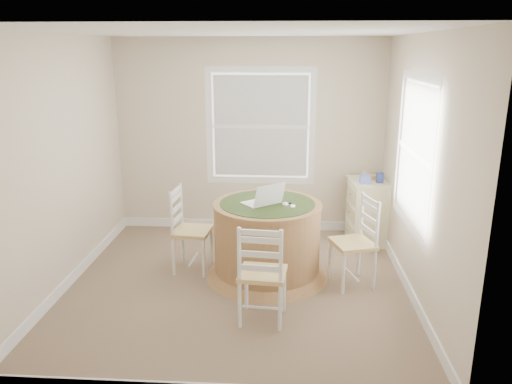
{
  "coord_description": "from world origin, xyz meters",
  "views": [
    {
      "loc": [
        0.51,
        -4.84,
        2.45
      ],
      "look_at": [
        0.17,
        0.45,
        0.92
      ],
      "focal_mm": 35.0,
      "sensor_mm": 36.0,
      "label": 1
    }
  ],
  "objects_px": {
    "chair_right": "(353,243)",
    "corner_chest": "(367,211)",
    "chair_left": "(192,231)",
    "laptop": "(263,201)",
    "round_table": "(267,237)",
    "chair_near": "(263,273)"
  },
  "relations": [
    {
      "from": "chair_near",
      "to": "laptop",
      "type": "relative_size",
      "value": 1.94
    },
    {
      "from": "chair_right",
      "to": "chair_left",
      "type": "bearing_deg",
      "value": -116.45
    },
    {
      "from": "chair_near",
      "to": "chair_right",
      "type": "relative_size",
      "value": 1.0
    },
    {
      "from": "chair_right",
      "to": "round_table",
      "type": "bearing_deg",
      "value": -118.41
    },
    {
      "from": "round_table",
      "to": "chair_right",
      "type": "distance_m",
      "value": 0.93
    },
    {
      "from": "chair_left",
      "to": "corner_chest",
      "type": "relative_size",
      "value": 1.15
    },
    {
      "from": "chair_left",
      "to": "chair_near",
      "type": "distance_m",
      "value": 1.35
    },
    {
      "from": "laptop",
      "to": "corner_chest",
      "type": "distance_m",
      "value": 1.79
    },
    {
      "from": "chair_left",
      "to": "chair_near",
      "type": "bearing_deg",
      "value": -136.47
    },
    {
      "from": "laptop",
      "to": "round_table",
      "type": "bearing_deg",
      "value": 174.18
    },
    {
      "from": "round_table",
      "to": "corner_chest",
      "type": "height_order",
      "value": "round_table"
    },
    {
      "from": "chair_near",
      "to": "chair_right",
      "type": "bearing_deg",
      "value": -133.87
    },
    {
      "from": "chair_right",
      "to": "laptop",
      "type": "xyz_separation_m",
      "value": [
        -0.96,
        0.14,
        0.41
      ]
    },
    {
      "from": "chair_near",
      "to": "laptop",
      "type": "xyz_separation_m",
      "value": [
        -0.04,
        0.93,
        0.41
      ]
    },
    {
      "from": "corner_chest",
      "to": "chair_left",
      "type": "bearing_deg",
      "value": -158.86
    },
    {
      "from": "chair_right",
      "to": "corner_chest",
      "type": "height_order",
      "value": "chair_right"
    },
    {
      "from": "laptop",
      "to": "corner_chest",
      "type": "xyz_separation_m",
      "value": [
        1.29,
        1.15,
        -0.47
      ]
    },
    {
      "from": "chair_right",
      "to": "corner_chest",
      "type": "relative_size",
      "value": 1.15
    },
    {
      "from": "chair_left",
      "to": "laptop",
      "type": "distance_m",
      "value": 0.91
    },
    {
      "from": "laptop",
      "to": "chair_left",
      "type": "bearing_deg",
      "value": -47.72
    },
    {
      "from": "chair_right",
      "to": "corner_chest",
      "type": "distance_m",
      "value": 1.34
    },
    {
      "from": "chair_near",
      "to": "chair_left",
      "type": "bearing_deg",
      "value": -45.85
    }
  ]
}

